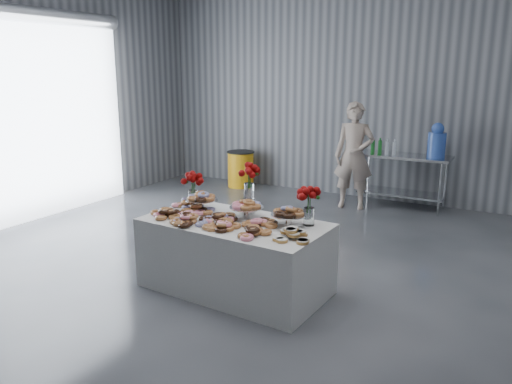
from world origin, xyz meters
TOP-DOWN VIEW (x-y plane):
  - ground at (0.00, 0.00)m, footprint 9.00×9.00m
  - room_walls at (-0.27, 0.07)m, footprint 8.04×9.04m
  - display_table at (0.12, -0.02)m, footprint 1.95×1.10m
  - prep_table at (0.85, 4.10)m, footprint 1.50×0.60m
  - donut_mounds at (0.12, -0.07)m, footprint 1.84×0.89m
  - cake_stand_left at (-0.42, 0.16)m, footprint 0.36×0.36m
  - cake_stand_mid at (0.18, 0.13)m, footprint 0.36×0.36m
  - cake_stand_right at (0.68, 0.10)m, footprint 0.36×0.36m
  - danish_pile at (0.87, -0.21)m, footprint 0.48×0.48m
  - bouquet_left at (-0.61, 0.27)m, footprint 0.26×0.26m
  - bouquet_right at (0.84, 0.24)m, footprint 0.26×0.26m
  - bouquet_center at (0.09, 0.33)m, footprint 0.26×0.26m
  - water_jug at (1.35, 4.10)m, footprint 0.28×0.28m
  - drink_bottles at (0.53, 4.00)m, footprint 0.54×0.08m
  - person at (0.14, 3.70)m, footprint 0.71×0.54m
  - trash_barrel at (-2.30, 4.10)m, footprint 0.55×0.55m

SIDE VIEW (x-z plane):
  - ground at x=0.00m, z-range 0.00..0.00m
  - trash_barrel at x=-2.30m, z-range 0.00..0.71m
  - display_table at x=0.12m, z-range 0.00..0.75m
  - prep_table at x=0.85m, z-range 0.17..1.07m
  - donut_mounds at x=0.12m, z-range 0.75..0.84m
  - danish_pile at x=0.87m, z-range 0.75..0.86m
  - person at x=0.14m, z-range 0.00..1.77m
  - cake_stand_left at x=-0.42m, z-range 0.80..0.98m
  - cake_stand_mid at x=0.18m, z-range 0.80..0.98m
  - cake_stand_right at x=0.68m, z-range 0.80..0.98m
  - drink_bottles at x=0.53m, z-range 0.90..1.17m
  - bouquet_left at x=-0.61m, z-range 0.84..1.26m
  - bouquet_right at x=0.84m, z-range 0.84..1.26m
  - bouquet_center at x=0.09m, z-range 0.84..1.41m
  - water_jug at x=1.35m, z-range 0.87..1.43m
  - room_walls at x=-0.27m, z-range 0.63..4.65m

